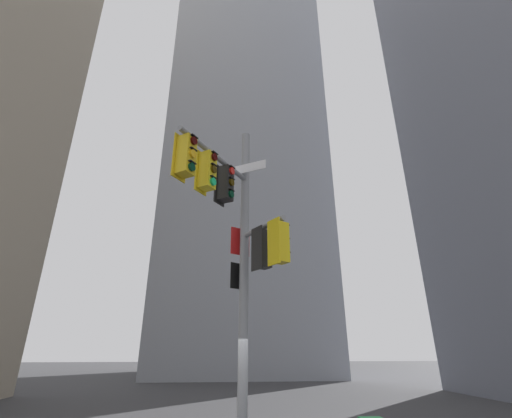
% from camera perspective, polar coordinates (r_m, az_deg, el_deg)
% --- Properties ---
extents(building_mid_block, '(15.70, 15.70, 40.37)m').
position_cam_1_polar(building_mid_block, '(40.16, -2.06, 4.66)').
color(building_mid_block, '#9399A3').
rests_on(building_mid_block, ground).
extents(signal_pole_assembly, '(2.89, 2.98, 8.69)m').
position_cam_1_polar(signal_pole_assembly, '(9.25, -3.00, -4.03)').
color(signal_pole_assembly, gray).
rests_on(signal_pole_assembly, ground).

